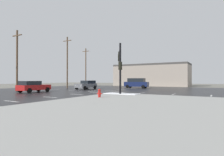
{
  "coord_description": "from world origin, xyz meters",
  "views": [
    {
      "loc": [
        14.72,
        -23.03,
        1.82
      ],
      "look_at": [
        -1.37,
        4.87,
        2.05
      ],
      "focal_mm": 29.75,
      "sensor_mm": 36.0,
      "label": 1
    }
  ],
  "objects": [
    {
      "name": "suv_navy",
      "position": [
        0.07,
        12.43,
        1.09
      ],
      "size": [
        4.98,
        2.58,
        2.03
      ],
      "rotation": [
        0.0,
        0.0,
        3.25
      ],
      "color": "#141E47",
      "rests_on": "road_asphalt"
    },
    {
      "name": "lane_markings",
      "position": [
        1.2,
        -1.38,
        0.02
      ],
      "size": [
        36.15,
        36.15,
        0.01
      ],
      "color": "silver",
      "rests_on": "road_asphalt"
    },
    {
      "name": "utility_pole_distant",
      "position": [
        -17.17,
        17.74,
        5.41
      ],
      "size": [
        2.2,
        0.28,
        10.38
      ],
      "color": "brown",
      "rests_on": "ground_plane"
    },
    {
      "name": "sedan_grey",
      "position": [
        -6.13,
        3.88,
        0.85
      ],
      "size": [
        2.08,
        4.56,
        1.58
      ],
      "rotation": [
        0.0,
        0.0,
        -1.55
      ],
      "color": "slate",
      "rests_on": "road_asphalt"
    },
    {
      "name": "sidewalk_corner",
      "position": [
        12.0,
        -12.0,
        0.07
      ],
      "size": [
        18.0,
        18.0,
        0.14
      ],
      "primitive_type": "cube",
      "color": "#9E9E99",
      "rests_on": "ground_plane"
    },
    {
      "name": "utility_pole_far",
      "position": [
        -13.04,
        6.16,
        5.62
      ],
      "size": [
        2.2,
        0.28,
        10.79
      ],
      "color": "brown",
      "rests_on": "ground_plane"
    },
    {
      "name": "ground_plane",
      "position": [
        0.0,
        0.0,
        0.0
      ],
      "size": [
        120.0,
        120.0,
        0.0
      ],
      "primitive_type": "plane",
      "color": "slate"
    },
    {
      "name": "fire_hydrant",
      "position": [
        5.01,
        -8.55,
        0.54
      ],
      "size": [
        0.48,
        0.26,
        0.79
      ],
      "color": "red",
      "rests_on": "sidewalk_corner"
    },
    {
      "name": "strip_building_background",
      "position": [
        -1.71,
        27.61,
        3.01
      ],
      "size": [
        20.15,
        8.0,
        6.02
      ],
      "color": "gray",
      "rests_on": "ground_plane"
    },
    {
      "name": "utility_pole_mid",
      "position": [
        -12.29,
        -5.58,
        4.92
      ],
      "size": [
        2.2,
        0.28,
        9.42
      ],
      "color": "brown",
      "rests_on": "ground_plane"
    },
    {
      "name": "sedan_red",
      "position": [
        -7.54,
        -6.26,
        0.85
      ],
      "size": [
        2.22,
        4.61,
        1.58
      ],
      "rotation": [
        0.0,
        0.0,
        1.62
      ],
      "color": "#B21919",
      "rests_on": "road_asphalt"
    },
    {
      "name": "traffic_signal_mast",
      "position": [
        4.27,
        -2.98,
        4.05
      ],
      "size": [
        3.22,
        5.68,
        5.75
      ],
      "rotation": [
        0.0,
        0.0,
        2.08
      ],
      "color": "black",
      "rests_on": "sidewalk_corner"
    },
    {
      "name": "road_asphalt",
      "position": [
        0.0,
        0.0,
        0.01
      ],
      "size": [
        44.0,
        44.0,
        0.02
      ],
      "primitive_type": "cube",
      "color": "#232326",
      "rests_on": "ground_plane"
    },
    {
      "name": "snow_strip_curbside",
      "position": [
        5.0,
        -4.0,
        0.17
      ],
      "size": [
        4.0,
        1.6,
        0.06
      ],
      "primitive_type": "cube",
      "color": "white",
      "rests_on": "sidewalk_corner"
    }
  ]
}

